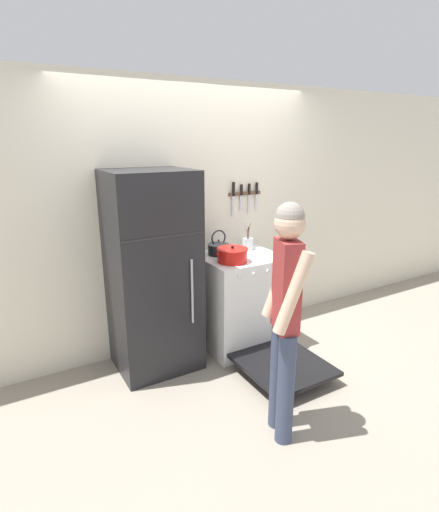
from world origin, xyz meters
TOP-DOWN VIEW (x-y plane):
  - ground_plane at (0.00, 0.00)m, footprint 14.00×14.00m
  - wall_back at (0.00, 0.03)m, footprint 10.00×0.06m
  - refrigerator at (-0.58, -0.31)m, footprint 0.71×0.64m
  - stove_range at (0.30, -0.38)m, footprint 0.76×1.43m
  - dutch_oven_pot at (0.13, -0.48)m, footprint 0.33×0.29m
  - tea_kettle at (0.14, -0.21)m, footprint 0.26×0.21m
  - utensil_jar at (0.49, -0.20)m, footprint 0.11×0.11m
  - person at (-0.16, -1.60)m, footprint 0.34×0.39m
  - wall_knife_strip at (0.56, -0.02)m, footprint 0.38×0.03m

SIDE VIEW (x-z plane):
  - ground_plane at x=0.00m, z-range 0.00..0.00m
  - stove_range at x=0.30m, z-range 0.00..0.93m
  - refrigerator at x=-0.58m, z-range 0.00..1.78m
  - person at x=-0.16m, z-range 0.12..1.77m
  - dutch_oven_pot at x=0.13m, z-range 0.92..1.07m
  - utensil_jar at x=0.49m, z-range 0.86..1.14m
  - tea_kettle at x=0.14m, z-range 0.88..1.12m
  - wall_back at x=0.00m, z-range 0.00..2.55m
  - wall_knife_strip at x=0.56m, z-range 1.30..1.65m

